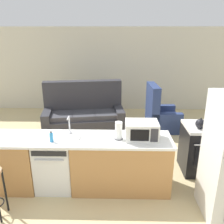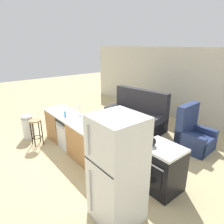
{
  "view_description": "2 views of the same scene",
  "coord_description": "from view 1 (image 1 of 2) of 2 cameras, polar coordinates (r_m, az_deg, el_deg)",
  "views": [
    {
      "loc": [
        0.75,
        -3.37,
        2.51
      ],
      "look_at": [
        0.66,
        0.81,
        1.05
      ],
      "focal_mm": 38.0,
      "sensor_mm": 36.0,
      "label": 1
    },
    {
      "loc": [
        4.32,
        -2.22,
        2.71
      ],
      "look_at": [
        0.66,
        0.7,
        1.09
      ],
      "focal_mm": 32.0,
      "sensor_mm": 36.0,
      "label": 2
    }
  ],
  "objects": [
    {
      "name": "microwave",
      "position": [
        3.69,
        7.14,
        -4.41
      ],
      "size": [
        0.5,
        0.37,
        0.28
      ],
      "color": "white",
      "rests_on": "kitchen_counter"
    },
    {
      "name": "soap_bottle",
      "position": [
        3.71,
        -14.37,
        -5.93
      ],
      "size": [
        0.06,
        0.06,
        0.18
      ],
      "color": "#338CCC",
      "rests_on": "kitchen_counter"
    },
    {
      "name": "kitchen_counter",
      "position": [
        4.0,
        -6.45,
        -12.46
      ],
      "size": [
        2.94,
        0.66,
        0.9
      ],
      "color": "#B77F47",
      "rests_on": "ground_plane"
    },
    {
      "name": "sink_faucet",
      "position": [
        3.91,
        -10.23,
        -3.34
      ],
      "size": [
        0.07,
        0.18,
        0.3
      ],
      "color": "silver",
      "rests_on": "kitchen_counter"
    },
    {
      "name": "kettle",
      "position": [
        4.33,
        20.52,
        -2.69
      ],
      "size": [
        0.21,
        0.17,
        0.19
      ],
      "color": "black",
      "rests_on": "stove_range"
    },
    {
      "name": "stove_range",
      "position": [
        4.7,
        21.2,
        -8.16
      ],
      "size": [
        0.76,
        0.68,
        0.9
      ],
      "color": "black",
      "rests_on": "ground_plane"
    },
    {
      "name": "armchair",
      "position": [
        6.35,
        11.33,
        -1.06
      ],
      "size": [
        0.86,
        0.9,
        1.2
      ],
      "color": "navy",
      "rests_on": "ground_plane"
    },
    {
      "name": "paper_towel_roll",
      "position": [
        3.66,
        1.61,
        -4.54
      ],
      "size": [
        0.14,
        0.14,
        0.28
      ],
      "color": "#4C4C51",
      "rests_on": "kitchen_counter"
    },
    {
      "name": "ground_plane",
      "position": [
        4.27,
        -9.57,
        -17.13
      ],
      "size": [
        24.0,
        24.0,
        0.0
      ],
      "primitive_type": "plane",
      "color": "tan"
    },
    {
      "name": "couch",
      "position": [
        6.19,
        -6.8,
        -0.91
      ],
      "size": [
        2.11,
        1.19,
        1.27
      ],
      "color": "#2D2D33",
      "rests_on": "ground_plane"
    },
    {
      "name": "wall_back",
      "position": [
        7.68,
        -2.16,
        10.14
      ],
      "size": [
        10.0,
        0.06,
        2.6
      ],
      "color": "beige",
      "rests_on": "ground_plane"
    },
    {
      "name": "dishwasher",
      "position": [
        4.09,
        -13.43,
        -12.12
      ],
      "size": [
        0.58,
        0.61,
        0.84
      ],
      "color": "white",
      "rests_on": "ground_plane"
    }
  ]
}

